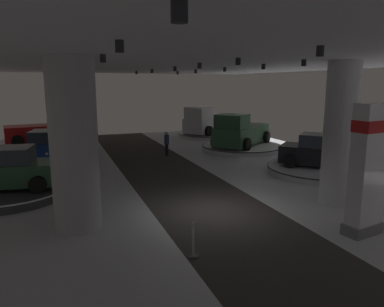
# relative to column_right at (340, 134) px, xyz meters

# --- Properties ---
(ground) EXTENTS (24.00, 44.00, 0.06)m
(ground) POSITION_rel_column_right_xyz_m (-4.89, 0.81, -2.77)
(ground) COLOR silver
(ceiling_with_spotlights) EXTENTS (24.00, 44.00, 0.39)m
(ceiling_with_spotlights) POSITION_rel_column_right_xyz_m (-4.89, 0.81, 2.80)
(ceiling_with_spotlights) COLOR silver
(column_right) EXTENTS (1.23, 1.23, 5.50)m
(column_right) POSITION_rel_column_right_xyz_m (0.00, 0.00, 0.00)
(column_right) COLOR silver
(column_right) RESTS_ON ground
(column_left) EXTENTS (1.50, 1.50, 5.50)m
(column_left) POSITION_rel_column_right_xyz_m (-9.67, 0.91, 0.00)
(column_left) COLOR #ADADB2
(column_left) RESTS_ON ground
(brand_sign_pylon) EXTENTS (1.36, 0.85, 4.09)m
(brand_sign_pylon) POSITION_rel_column_right_xyz_m (-1.35, -2.74, -0.64)
(brand_sign_pylon) COLOR slate
(brand_sign_pylon) RESTS_ON ground
(display_platform_mid_right) EXTENTS (5.62, 5.62, 0.33)m
(display_platform_mid_right) POSITION_rel_column_right_xyz_m (2.77, 4.17, -2.56)
(display_platform_mid_right) COLOR #B7B7BC
(display_platform_mid_right) RESTS_ON ground
(display_car_mid_right) EXTENTS (4.17, 4.31, 1.71)m
(display_car_mid_right) POSITION_rel_column_right_xyz_m (2.75, 4.19, -1.65)
(display_car_mid_right) COLOR black
(display_car_mid_right) RESTS_ON display_platform_mid_right
(display_platform_mid_left) EXTENTS (4.95, 4.95, 0.38)m
(display_platform_mid_left) POSITION_rel_column_right_xyz_m (-12.26, 5.38, -2.54)
(display_platform_mid_left) COLOR #333338
(display_platform_mid_left) RESTS_ON ground
(display_car_mid_left) EXTENTS (4.43, 2.75, 1.71)m
(display_car_mid_left) POSITION_rel_column_right_xyz_m (-12.23, 5.38, -1.61)
(display_car_mid_left) COLOR #2D5638
(display_car_mid_left) RESTS_ON display_platform_mid_left
(display_platform_far_right) EXTENTS (5.68, 5.68, 0.30)m
(display_platform_far_right) POSITION_rel_column_right_xyz_m (2.14, 11.83, -2.58)
(display_platform_far_right) COLOR silver
(display_platform_far_right) RESTS_ON ground
(pickup_truck_far_right) EXTENTS (5.45, 4.94, 2.30)m
(pickup_truck_far_right) POSITION_rel_column_right_xyz_m (1.88, 11.63, -1.51)
(pickup_truck_far_right) COLOR #2D5638
(pickup_truck_far_right) RESTS_ON display_platform_far_right
(display_platform_deep_right) EXTENTS (5.79, 5.79, 0.33)m
(display_platform_deep_right) POSITION_rel_column_right_xyz_m (2.61, 18.47, -2.57)
(display_platform_deep_right) COLOR silver
(display_platform_deep_right) RESTS_ON ground
(pickup_truck_deep_right) EXTENTS (5.64, 4.55, 2.30)m
(pickup_truck_deep_right) POSITION_rel_column_right_xyz_m (2.33, 18.31, -1.48)
(pickup_truck_deep_right) COLOR silver
(pickup_truck_deep_right) RESTS_ON display_platform_deep_right
(display_platform_far_left) EXTENTS (4.57, 4.57, 0.23)m
(display_platform_far_left) POSITION_rel_column_right_xyz_m (-10.85, 11.69, -2.62)
(display_platform_far_left) COLOR silver
(display_platform_far_left) RESTS_ON ground
(display_car_far_left) EXTENTS (2.81, 4.45, 1.71)m
(display_car_far_left) POSITION_rel_column_right_xyz_m (-10.85, 11.72, -1.76)
(display_car_far_left) COLOR navy
(display_car_far_left) RESTS_ON display_platform_far_left
(display_platform_deep_left) EXTENTS (5.68, 5.68, 0.24)m
(display_platform_deep_left) POSITION_rel_column_right_xyz_m (-11.07, 18.16, -2.61)
(display_platform_deep_left) COLOR #B7B7BC
(display_platform_deep_left) RESTS_ON ground
(pickup_truck_deep_left) EXTENTS (5.53, 3.21, 2.30)m
(pickup_truck_deep_left) POSITION_rel_column_right_xyz_m (-10.75, 18.20, -1.57)
(pickup_truck_deep_left) COLOR red
(pickup_truck_deep_left) RESTS_ON display_platform_deep_left
(visitor_walking_near) EXTENTS (0.32, 0.32, 1.59)m
(visitor_walking_near) POSITION_rel_column_right_xyz_m (-3.56, 11.38, -1.84)
(visitor_walking_near) COLOR black
(visitor_walking_near) RESTS_ON ground
(stanchion_a) EXTENTS (0.28, 0.28, 1.01)m
(stanchion_a) POSITION_rel_column_right_xyz_m (-6.88, -2.37, -2.38)
(stanchion_a) COLOR #333338
(stanchion_a) RESTS_ON ground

